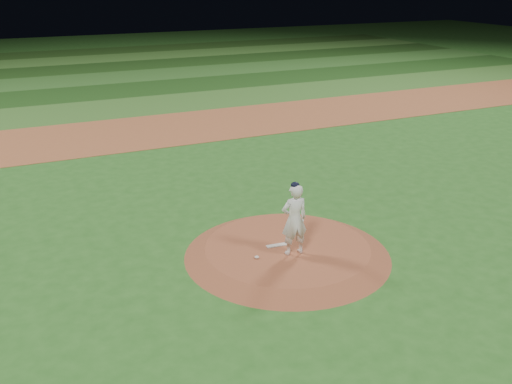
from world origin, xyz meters
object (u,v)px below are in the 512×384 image
pitchers_mound (287,250)px  pitching_rubber (277,245)px  pitcher_on_mound (294,219)px  rosin_bag (257,257)px

pitchers_mound → pitching_rubber: bearing=148.8°
pitcher_on_mound → pitching_rubber: bearing=109.2°
pitchers_mound → rosin_bag: rosin_bag is taller
pitchers_mound → rosin_bag: (-1.02, -0.28, 0.16)m
rosin_bag → pitcher_on_mound: (0.98, -0.15, 0.94)m
pitching_rubber → pitcher_on_mound: size_ratio=0.29×
pitchers_mound → pitching_rubber: (-0.24, 0.15, 0.14)m
rosin_bag → pitching_rubber: bearing=28.5°
pitching_rubber → rosin_bag: (-0.78, -0.42, 0.02)m
rosin_bag → pitcher_on_mound: size_ratio=0.06×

